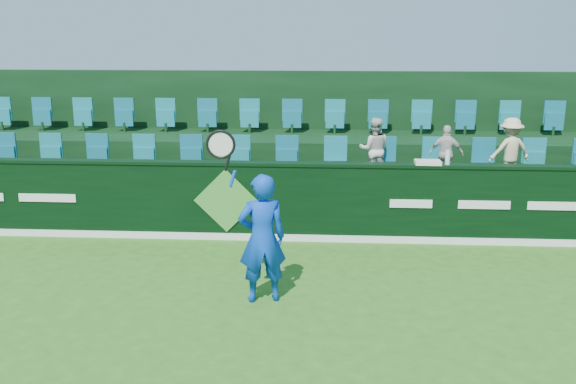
# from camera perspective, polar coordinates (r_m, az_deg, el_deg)

# --- Properties ---
(ground) EXTENTS (60.00, 60.00, 0.00)m
(ground) POSITION_cam_1_polar(r_m,az_deg,el_deg) (7.58, -10.05, -13.70)
(ground) COLOR #296417
(ground) RESTS_ON ground
(sponsor_hoarding) EXTENTS (16.00, 0.25, 1.35)m
(sponsor_hoarding) POSITION_cam_1_polar(r_m,az_deg,el_deg) (11.00, -5.43, -0.75)
(sponsor_hoarding) COLOR black
(sponsor_hoarding) RESTS_ON ground
(stand_tier_front) EXTENTS (16.00, 2.00, 0.80)m
(stand_tier_front) POSITION_cam_1_polar(r_m,az_deg,el_deg) (12.12, -4.62, -0.64)
(stand_tier_front) COLOR black
(stand_tier_front) RESTS_ON ground
(stand_tier_back) EXTENTS (16.00, 1.80, 1.30)m
(stand_tier_back) POSITION_cam_1_polar(r_m,az_deg,el_deg) (13.89, -3.55, 2.39)
(stand_tier_back) COLOR black
(stand_tier_back) RESTS_ON ground
(stand_rear) EXTENTS (16.00, 4.10, 2.60)m
(stand_rear) POSITION_cam_1_polar(r_m,az_deg,el_deg) (14.22, -3.37, 5.00)
(stand_rear) COLOR black
(stand_rear) RESTS_ON ground
(seat_row_front) EXTENTS (13.50, 0.50, 0.60)m
(seat_row_front) POSITION_cam_1_polar(r_m,az_deg,el_deg) (12.34, -4.43, 2.98)
(seat_row_front) COLOR #14657A
(seat_row_front) RESTS_ON stand_tier_front
(seat_row_back) EXTENTS (13.50, 0.50, 0.60)m
(seat_row_back) POSITION_cam_1_polar(r_m,az_deg,el_deg) (14.02, -3.47, 6.45)
(seat_row_back) COLOR #14657A
(seat_row_back) RESTS_ON stand_tier_back
(tennis_player) EXTENTS (1.09, 0.56, 2.36)m
(tennis_player) POSITION_cam_1_polar(r_m,az_deg,el_deg) (8.41, -2.36, -4.03)
(tennis_player) COLOR #0B3EBE
(tennis_player) RESTS_ON ground
(spectator_left) EXTENTS (0.58, 0.47, 1.16)m
(spectator_left) POSITION_cam_1_polar(r_m,az_deg,el_deg) (11.84, 7.68, 3.77)
(spectator_left) COLOR beige
(spectator_left) RESTS_ON stand_tier_front
(spectator_middle) EXTENTS (0.64, 0.35, 1.03)m
(spectator_middle) POSITION_cam_1_polar(r_m,az_deg,el_deg) (12.01, 13.89, 3.34)
(spectator_middle) COLOR beige
(spectator_middle) RESTS_ON stand_tier_front
(spectator_right) EXTENTS (0.84, 0.60, 1.18)m
(spectator_right) POSITION_cam_1_polar(r_m,az_deg,el_deg) (12.26, 19.12, 3.52)
(spectator_right) COLOR beige
(spectator_right) RESTS_ON stand_tier_front
(towel) EXTENTS (0.42, 0.27, 0.06)m
(towel) POSITION_cam_1_polar(r_m,az_deg,el_deg) (10.83, 12.31, 2.59)
(towel) COLOR silver
(towel) RESTS_ON sponsor_hoarding
(drinks_bottle) EXTENTS (0.08, 0.08, 0.24)m
(drinks_bottle) POSITION_cam_1_polar(r_m,az_deg,el_deg) (10.87, 14.01, 3.02)
(drinks_bottle) COLOR silver
(drinks_bottle) RESTS_ON sponsor_hoarding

